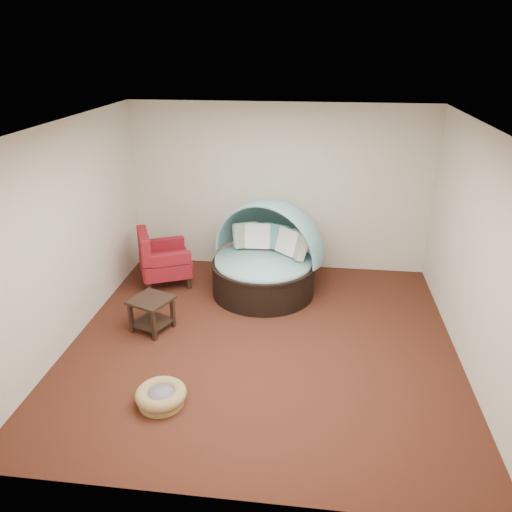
# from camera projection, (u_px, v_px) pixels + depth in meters

# --- Properties ---
(floor) EXTENTS (5.00, 5.00, 0.00)m
(floor) POSITION_uv_depth(u_px,v_px,m) (262.00, 342.00, 6.61)
(floor) COLOR #4B2115
(floor) RESTS_ON ground
(wall_back) EXTENTS (5.00, 0.00, 5.00)m
(wall_back) POSITION_uv_depth(u_px,v_px,m) (279.00, 189.00, 8.33)
(wall_back) COLOR beige
(wall_back) RESTS_ON floor
(wall_front) EXTENTS (5.00, 0.00, 5.00)m
(wall_front) POSITION_uv_depth(u_px,v_px,m) (226.00, 366.00, 3.78)
(wall_front) COLOR beige
(wall_front) RESTS_ON floor
(wall_left) EXTENTS (0.00, 5.00, 5.00)m
(wall_left) POSITION_uv_depth(u_px,v_px,m) (68.00, 235.00, 6.34)
(wall_left) COLOR beige
(wall_left) RESTS_ON floor
(wall_right) EXTENTS (0.00, 5.00, 5.00)m
(wall_right) POSITION_uv_depth(u_px,v_px,m) (477.00, 254.00, 5.77)
(wall_right) COLOR beige
(wall_right) RESTS_ON floor
(ceiling) EXTENTS (5.00, 5.00, 0.00)m
(ceiling) POSITION_uv_depth(u_px,v_px,m) (264.00, 126.00, 5.50)
(ceiling) COLOR white
(ceiling) RESTS_ON wall_back
(canopy_daybed) EXTENTS (2.09, 2.07, 1.47)m
(canopy_daybed) POSITION_uv_depth(u_px,v_px,m) (266.00, 251.00, 7.71)
(canopy_daybed) COLOR black
(canopy_daybed) RESTS_ON floor
(pet_basket) EXTENTS (0.70, 0.70, 0.20)m
(pet_basket) POSITION_uv_depth(u_px,v_px,m) (161.00, 396.00, 5.44)
(pet_basket) COLOR olive
(pet_basket) RESTS_ON floor
(red_armchair) EXTENTS (1.04, 1.04, 0.92)m
(red_armchair) POSITION_uv_depth(u_px,v_px,m) (162.00, 259.00, 8.05)
(red_armchair) COLOR black
(red_armchair) RESTS_ON floor
(side_table) EXTENTS (0.65, 0.65, 0.48)m
(side_table) POSITION_uv_depth(u_px,v_px,m) (152.00, 310.00, 6.77)
(side_table) COLOR black
(side_table) RESTS_ON floor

